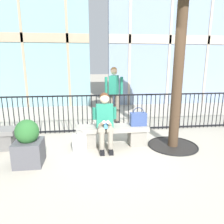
{
  "coord_description": "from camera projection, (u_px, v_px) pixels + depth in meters",
  "views": [
    {
      "loc": [
        -0.53,
        -4.32,
        1.82
      ],
      "look_at": [
        0.0,
        0.1,
        0.75
      ],
      "focal_mm": 32.7,
      "sensor_mm": 36.0,
      "label": 1
    }
  ],
  "objects": [
    {
      "name": "bystander_at_railing",
      "position": [
        114.0,
        91.0,
        6.16
      ],
      "size": [
        0.55,
        0.43,
        1.71
      ],
      "color": "#6B6051",
      "rests_on": "ground"
    },
    {
      "name": "plaza_railing",
      "position": [
        108.0,
        113.0,
        5.49
      ],
      "size": [
        9.34,
        0.04,
        1.01
      ],
      "color": "black",
      "rests_on": "ground"
    },
    {
      "name": "stone_bench",
      "position": [
        113.0,
        134.0,
        4.6
      ],
      "size": [
        1.6,
        0.44,
        0.45
      ],
      "color": "gray",
      "rests_on": "ground"
    },
    {
      "name": "seated_person_with_phone",
      "position": [
        105.0,
        119.0,
        4.36
      ],
      "size": [
        0.52,
        0.66,
        1.21
      ],
      "color": "gray",
      "rests_on": "ground"
    },
    {
      "name": "planter",
      "position": [
        28.0,
        144.0,
        3.69
      ],
      "size": [
        0.49,
        0.49,
        0.85
      ],
      "color": "#4C4C51",
      "rests_on": "ground"
    },
    {
      "name": "handbag_on_bench",
      "position": [
        138.0,
        119.0,
        4.58
      ],
      "size": [
        0.36,
        0.2,
        0.42
      ],
      "color": "#33477F",
      "rests_on": "stone_bench"
    },
    {
      "name": "ground_plane",
      "position": [
        113.0,
        145.0,
        4.66
      ],
      "size": [
        60.0,
        60.0,
        0.0
      ],
      "primitive_type": "plane",
      "color": "#A8A091"
    },
    {
      "name": "shopping_bag",
      "position": [
        80.0,
        143.0,
        4.26
      ],
      "size": [
        0.28,
        0.15,
        0.46
      ],
      "color": "white",
      "rests_on": "ground"
    }
  ]
}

